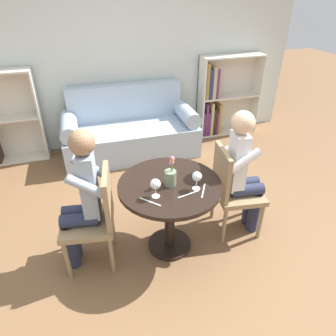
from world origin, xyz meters
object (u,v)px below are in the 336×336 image
chair_right (232,188)px  chair_left (96,215)px  couch (130,132)px  wine_glass_left (155,184)px  flower_vase (171,176)px  person_right (244,172)px  wine_glass_right (197,177)px  bookshelf_right (220,99)px  person_left (81,200)px

chair_right → chair_left: bearing=98.5°
couch → wine_glass_left: 2.13m
couch → chair_left: size_ratio=2.03×
couch → flower_vase: (0.00, -1.94, 0.49)m
chair_right → person_right: bearing=-94.8°
person_right → wine_glass_right: size_ratio=7.90×
chair_right → person_right: (0.09, -0.02, 0.17)m
person_right → wine_glass_left: (-0.87, -0.18, 0.16)m
couch → wine_glass_right: couch is taller
chair_right → person_right: 0.19m
bookshelf_right → person_right: person_right is taller
wine_glass_left → flower_vase: (0.16, 0.12, -0.03)m
chair_right → person_left: bearing=97.5°
person_left → wine_glass_right: (0.89, -0.19, 0.17)m
couch → person_right: bearing=-69.2°
chair_right → person_left: 1.35m
chair_right → couch: bearing=25.7°
person_left → person_right: 1.42m
person_left → flower_vase: bearing=92.9°
chair_left → wine_glass_left: 0.60m
person_left → wine_glass_left: size_ratio=7.93×
person_right → wine_glass_left: 0.90m
person_left → wine_glass_right: size_ratio=7.94×
wine_glass_right → flower_vase: size_ratio=0.60×
chair_left → wine_glass_left: chair_left is taller
couch → flower_vase: bearing=-89.9°
wine_glass_left → chair_left: bearing=160.2°
couch → wine_glass_right: 2.12m
chair_right → bookshelf_right: bearing=-14.8°
person_left → person_right: person_left is taller
chair_right → flower_vase: bearing=104.3°
chair_left → person_left: (-0.09, 0.02, 0.16)m
chair_left → wine_glass_left: bearing=78.7°
wine_glass_left → wine_glass_right: same height
chair_right → person_right: size_ratio=0.72×
wine_glass_left → person_left: bearing=161.1°
chair_left → flower_vase: 0.70m
couch → bookshelf_right: size_ratio=1.50×
person_right → wine_glass_left: bearing=108.9°
couch → bookshelf_right: 1.53m
chair_right → person_left: (-1.34, -0.01, 0.16)m
wine_glass_left → chair_right: bearing=14.4°
chair_left → flower_vase: size_ratio=3.42×
bookshelf_right → person_left: 3.06m
couch → chair_right: size_ratio=2.03×
person_left → couch: bearing=167.6°
chair_right → flower_vase: 0.69m
bookshelf_right → wine_glass_right: (-1.30, -2.32, 0.26)m
chair_left → person_right: 1.35m
couch → wine_glass_right: (0.18, -2.05, 0.51)m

